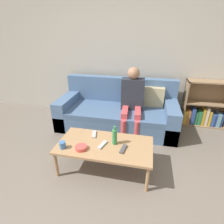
{
  "coord_description": "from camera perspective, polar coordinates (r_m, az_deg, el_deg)",
  "views": [
    {
      "loc": [
        0.59,
        -1.12,
        1.7
      ],
      "look_at": [
        0.09,
        1.21,
        0.57
      ],
      "focal_mm": 28.0,
      "sensor_mm": 36.0,
      "label": 1
    }
  ],
  "objects": [
    {
      "name": "ground_plane",
      "position": [
        2.12,
        -10.54,
        -28.58
      ],
      "size": [
        22.0,
        22.0,
        0.0
      ],
      "primitive_type": "plane",
      "color": "#70665B"
    },
    {
      "name": "wall_back",
      "position": [
        3.58,
        2.71,
        18.9
      ],
      "size": [
        12.0,
        0.06,
        2.6
      ],
      "color": "#B7B2A8",
      "rests_on": "ground_plane"
    },
    {
      "name": "couch",
      "position": [
        3.32,
        1.93,
        -0.04
      ],
      "size": [
        2.14,
        0.94,
        0.87
      ],
      "color": "#4C6B93",
      "rests_on": "ground_plane"
    },
    {
      "name": "bookshelf",
      "position": [
        3.78,
        27.78,
        0.88
      ],
      "size": [
        0.79,
        0.28,
        0.88
      ],
      "color": "#8E7051",
      "rests_on": "ground_plane"
    },
    {
      "name": "coffee_table",
      "position": [
        2.27,
        -2.37,
        -11.13
      ],
      "size": [
        1.2,
        0.61,
        0.38
      ],
      "color": "#A87F56",
      "rests_on": "ground_plane"
    },
    {
      "name": "person_adult",
      "position": [
        3.06,
        6.64,
        5.0
      ],
      "size": [
        0.4,
        0.66,
        1.14
      ],
      "rotation": [
        0.0,
        0.0,
        0.07
      ],
      "color": "#C6474C",
      "rests_on": "ground_plane"
    },
    {
      "name": "cup_near",
      "position": [
        2.24,
        -15.84,
        -10.33
      ],
      "size": [
        0.08,
        0.08,
        0.09
      ],
      "color": "#3D70B2",
      "rests_on": "coffee_table"
    },
    {
      "name": "tv_remote_0",
      "position": [
        2.16,
        3.7,
        -11.94
      ],
      "size": [
        0.07,
        0.18,
        0.02
      ],
      "rotation": [
        0.0,
        0.0,
        -0.16
      ],
      "color": "#47474C",
      "rests_on": "coffee_table"
    },
    {
      "name": "tv_remote_1",
      "position": [
        2.43,
        -5.85,
        -7.24
      ],
      "size": [
        0.09,
        0.18,
        0.02
      ],
      "rotation": [
        0.0,
        0.0,
        0.23
      ],
      "color": "#B7B7BC",
      "rests_on": "coffee_table"
    },
    {
      "name": "tv_remote_2",
      "position": [
        2.22,
        -3.13,
        -10.63
      ],
      "size": [
        0.1,
        0.18,
        0.02
      ],
      "rotation": [
        0.0,
        0.0,
        -0.3
      ],
      "color": "#B7B7BC",
      "rests_on": "coffee_table"
    },
    {
      "name": "snack_bowl",
      "position": [
        2.19,
        -10.07,
        -11.38
      ],
      "size": [
        0.14,
        0.14,
        0.05
      ],
      "color": "#DB4C47",
      "rests_on": "coffee_table"
    },
    {
      "name": "bottle",
      "position": [
        2.2,
        0.87,
        -8.0
      ],
      "size": [
        0.06,
        0.06,
        0.25
      ],
      "color": "#33844C",
      "rests_on": "coffee_table"
    }
  ]
}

